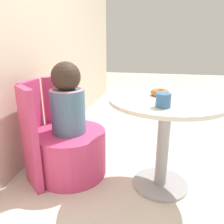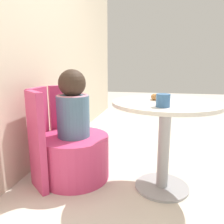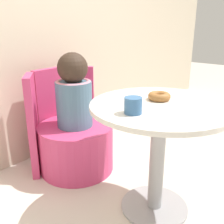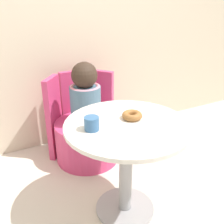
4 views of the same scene
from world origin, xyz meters
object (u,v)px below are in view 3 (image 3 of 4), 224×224
(donut, at_px, (159,96))
(cup, at_px, (133,105))
(round_table, at_px, (159,133))
(child_figure, at_px, (74,92))
(tub_chair, at_px, (77,147))

(donut, xyz_separation_m, cup, (-0.28, -0.02, 0.02))
(round_table, xyz_separation_m, donut, (0.06, 0.05, 0.19))
(child_figure, xyz_separation_m, cup, (-0.24, -0.68, 0.10))
(child_figure, bearing_deg, donut, -86.82)
(tub_chair, height_order, child_figure, child_figure)
(round_table, bearing_deg, child_figure, 87.88)
(tub_chair, relative_size, donut, 4.43)
(donut, bearing_deg, round_table, -144.18)
(round_table, distance_m, tub_chair, 0.78)
(tub_chair, bearing_deg, round_table, -92.12)
(round_table, xyz_separation_m, tub_chair, (0.03, 0.71, -0.32))
(tub_chair, relative_size, cup, 6.52)
(tub_chair, bearing_deg, cup, -109.73)
(tub_chair, bearing_deg, donut, -86.82)
(donut, bearing_deg, cup, -176.24)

